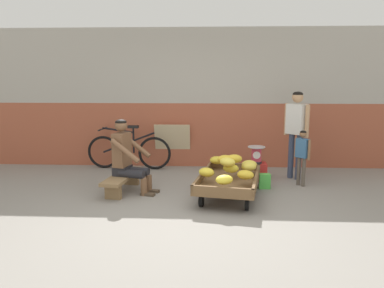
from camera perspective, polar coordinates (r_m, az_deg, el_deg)
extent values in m
plane|color=gray|center=(4.85, -1.13, -11.34)|extent=(80.00, 80.00, 0.00)
cube|color=#A35138|center=(7.58, 0.39, 1.51)|extent=(16.00, 0.30, 1.27)
cube|color=#A8A399|center=(7.50, 0.41, 11.80)|extent=(16.00, 0.30, 1.44)
cube|color=brown|center=(5.63, 5.64, -5.75)|extent=(1.08, 1.57, 0.05)
cube|color=brown|center=(5.68, 1.64, -4.80)|extent=(0.30, 1.42, 0.10)
cube|color=brown|center=(5.58, 9.75, -5.22)|extent=(0.30, 1.42, 0.10)
cube|color=brown|center=(6.29, 6.49, -3.37)|extent=(0.83, 0.19, 0.10)
cube|color=brown|center=(4.95, 4.59, -7.11)|extent=(0.83, 0.19, 0.10)
cylinder|color=black|center=(6.20, 3.33, -5.63)|extent=(0.08, 0.19, 0.18)
cylinder|color=black|center=(6.13, 9.18, -5.93)|extent=(0.08, 0.19, 0.18)
cylinder|color=black|center=(5.25, 1.44, -8.57)|extent=(0.08, 0.19, 0.18)
cylinder|color=black|center=(5.17, 8.38, -8.99)|extent=(0.08, 0.19, 0.18)
ellipsoid|color=yellow|center=(5.04, 4.94, -5.43)|extent=(0.29, 0.25, 0.13)
ellipsoid|color=gold|center=(6.18, 3.85, -2.48)|extent=(0.26, 0.20, 0.13)
ellipsoid|color=gold|center=(5.32, 8.15, -4.66)|extent=(0.29, 0.26, 0.13)
ellipsoid|color=gold|center=(5.41, 2.23, -4.31)|extent=(0.30, 0.28, 0.13)
ellipsoid|color=yellow|center=(5.79, 8.66, -3.43)|extent=(0.28, 0.25, 0.13)
ellipsoid|color=yellow|center=(5.66, 5.93, -3.71)|extent=(0.28, 0.24, 0.13)
ellipsoid|color=yellow|center=(5.95, 8.71, -3.08)|extent=(0.26, 0.21, 0.13)
ellipsoid|color=gold|center=(5.67, 5.06, -2.33)|extent=(0.28, 0.23, 0.13)
ellipsoid|color=gold|center=(5.69, 6.45, -2.24)|extent=(0.26, 0.21, 0.13)
ellipsoid|color=yellow|center=(5.53, 5.42, -2.75)|extent=(0.30, 0.28, 0.13)
cube|color=olive|center=(5.98, -10.51, -4.84)|extent=(0.46, 1.13, 0.05)
cube|color=olive|center=(6.36, -9.18, -5.14)|extent=(0.25, 0.11, 0.22)
cube|color=olive|center=(5.68, -11.91, -7.13)|extent=(0.25, 0.11, 0.22)
cylinder|color=brown|center=(5.92, -6.61, -5.99)|extent=(0.10, 0.10, 0.27)
cube|color=#4C3D2D|center=(5.93, -6.05, -7.12)|extent=(0.24, 0.14, 0.04)
cylinder|color=#232328|center=(5.95, -8.42, -4.10)|extent=(0.42, 0.22, 0.13)
cylinder|color=brown|center=(5.76, -7.33, -6.46)|extent=(0.10, 0.10, 0.27)
cube|color=#4C3D2D|center=(5.77, -6.76, -7.62)|extent=(0.24, 0.14, 0.04)
cylinder|color=#232328|center=(5.79, -9.18, -4.51)|extent=(0.42, 0.22, 0.13)
cube|color=#232328|center=(5.96, -10.54, -3.95)|extent=(0.28, 0.33, 0.14)
cube|color=brown|center=(5.88, -10.64, -0.84)|extent=(0.25, 0.35, 0.52)
cylinder|color=brown|center=(5.98, -8.40, -0.33)|extent=(0.47, 0.19, 0.36)
cylinder|color=brown|center=(5.63, -10.15, -1.04)|extent=(0.47, 0.19, 0.36)
sphere|color=brown|center=(5.83, -10.76, 2.79)|extent=(0.19, 0.19, 0.19)
ellipsoid|color=black|center=(5.82, -10.78, 3.30)|extent=(0.17, 0.17, 0.09)
cube|color=red|center=(6.65, 9.68, -4.13)|extent=(0.36, 0.28, 0.30)
cylinder|color=#28282D|center=(6.61, 9.73, -2.74)|extent=(0.20, 0.20, 0.03)
cube|color=#C6384C|center=(6.58, 9.76, -1.60)|extent=(0.16, 0.10, 0.24)
cylinder|color=white|center=(6.53, 9.82, -1.69)|extent=(0.13, 0.01, 0.13)
cylinder|color=#B2B5BA|center=(6.55, 9.80, -0.44)|extent=(0.30, 0.30, 0.01)
torus|color=black|center=(7.56, -13.31, -1.20)|extent=(0.64, 0.09, 0.64)
torus|color=black|center=(7.28, -5.72, -1.41)|extent=(0.64, 0.09, 0.64)
cylinder|color=black|center=(7.36, -9.63, 0.22)|extent=(1.03, 0.10, 0.43)
cylinder|color=black|center=(7.33, -8.89, 0.51)|extent=(0.04, 0.04, 0.48)
cylinder|color=black|center=(7.39, -11.22, 2.08)|extent=(0.62, 0.08, 0.12)
cube|color=black|center=(7.29, -8.95, 2.60)|extent=(0.21, 0.11, 0.05)
cylinder|color=black|center=(7.48, -13.45, 2.25)|extent=(0.06, 0.48, 0.03)
cube|color=#C6B289|center=(7.48, -2.96, -0.20)|extent=(0.70, 0.30, 0.86)
cylinder|color=#38425B|center=(6.78, 15.94, -1.93)|extent=(0.10, 0.10, 0.80)
cylinder|color=#38425B|center=(6.87, 14.84, -1.72)|extent=(0.10, 0.10, 0.80)
cube|color=silver|center=(6.72, 15.65, 3.69)|extent=(0.36, 0.37, 0.52)
cylinder|color=tan|center=(6.61, 17.14, 3.33)|extent=(0.07, 0.07, 0.56)
cylinder|color=tan|center=(6.84, 14.20, 3.69)|extent=(0.07, 0.07, 0.56)
sphere|color=tan|center=(6.69, 15.80, 6.88)|extent=(0.19, 0.19, 0.19)
ellipsoid|color=black|center=(6.69, 15.83, 7.32)|extent=(0.17, 0.17, 0.09)
cylinder|color=brown|center=(6.42, 16.64, -4.12)|extent=(0.06, 0.06, 0.48)
cylinder|color=brown|center=(6.47, 15.94, -3.97)|extent=(0.06, 0.06, 0.48)
cube|color=#386693|center=(6.36, 16.46, -0.60)|extent=(0.22, 0.22, 0.31)
cylinder|color=brown|center=(6.29, 17.41, -0.87)|extent=(0.04, 0.04, 0.33)
cylinder|color=brown|center=(6.43, 15.53, -0.55)|extent=(0.04, 0.04, 0.33)
sphere|color=brown|center=(6.32, 16.57, 1.47)|extent=(0.11, 0.11, 0.11)
ellipsoid|color=black|center=(6.32, 16.58, 1.75)|extent=(0.10, 0.10, 0.05)
cube|color=green|center=(6.18, 11.00, -5.57)|extent=(0.18, 0.12, 0.24)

